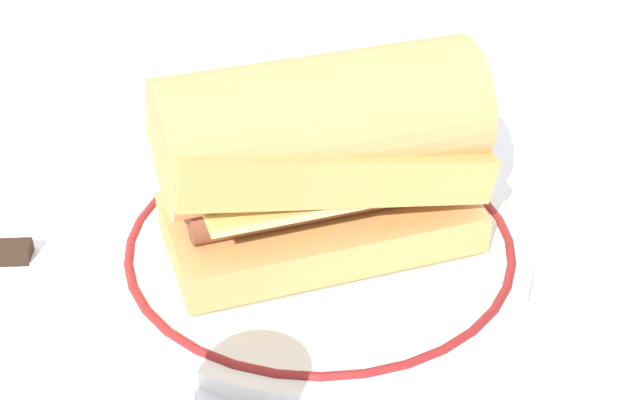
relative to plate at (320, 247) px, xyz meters
name	(u,v)px	position (x,y,z in m)	size (l,w,h in m)	color
ground_plane	(357,287)	(0.01, -0.04, -0.01)	(1.50, 1.50, 0.00)	silver
plate	(320,247)	(0.00, 0.00, 0.00)	(0.28, 0.28, 0.01)	white
sausage_sandwich	(320,154)	(0.00, 0.00, 0.07)	(0.20, 0.11, 0.13)	tan
butter_knife	(34,253)	(-0.18, 0.07, 0.00)	(0.14, 0.06, 0.01)	silver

